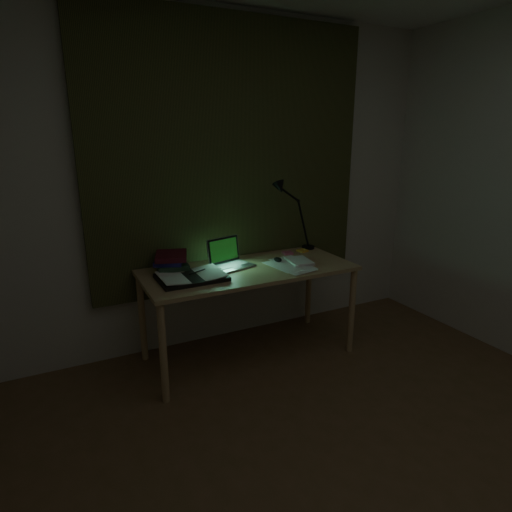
{
  "coord_description": "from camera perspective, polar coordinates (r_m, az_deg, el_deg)",
  "views": [
    {
      "loc": [
        -1.32,
        -1.07,
        1.64
      ],
      "look_at": [
        -0.05,
        1.47,
        0.82
      ],
      "focal_mm": 30.0,
      "sensor_mm": 36.0,
      "label": 1
    }
  ],
  "objects": [
    {
      "name": "book_stack",
      "position": [
        3.07,
        -11.37,
        -0.78
      ],
      "size": [
        0.27,
        0.3,
        0.13
      ],
      "primitive_type": null,
      "rotation": [
        0.0,
        0.0,
        -0.25
      ],
      "color": "white",
      "rests_on": "desk"
    },
    {
      "name": "desk",
      "position": [
        3.21,
        -0.97,
        -7.56
      ],
      "size": [
        1.53,
        0.67,
        0.7
      ],
      "primitive_type": null,
      "color": "tan",
      "rests_on": "floor"
    },
    {
      "name": "loose_papers",
      "position": [
        3.23,
        4.8,
        -0.71
      ],
      "size": [
        0.37,
        0.39,
        0.02
      ],
      "primitive_type": null,
      "rotation": [
        0.0,
        0.0,
        -0.04
      ],
      "color": "silver",
      "rests_on": "desk"
    },
    {
      "name": "mouse",
      "position": [
        3.24,
        2.93,
        -0.49
      ],
      "size": [
        0.06,
        0.09,
        0.03
      ],
      "primitive_type": "ellipsoid",
      "rotation": [
        0.0,
        0.0,
        -0.11
      ],
      "color": "black",
      "rests_on": "desk"
    },
    {
      "name": "wall_back",
      "position": [
        3.36,
        -3.38,
        9.45
      ],
      "size": [
        3.5,
        0.0,
        2.5
      ],
      "primitive_type": "cube",
      "color": "silver",
      "rests_on": "ground"
    },
    {
      "name": "laptop",
      "position": [
        3.09,
        -3.11,
        0.31
      ],
      "size": [
        0.36,
        0.38,
        0.2
      ],
      "primitive_type": null,
      "rotation": [
        0.0,
        0.0,
        0.27
      ],
      "color": "#B3B3B8",
      "rests_on": "desk"
    },
    {
      "name": "sticky_pink",
      "position": [
        3.46,
        4.24,
        0.4
      ],
      "size": [
        0.09,
        0.09,
        0.02
      ],
      "primitive_type": "cube",
      "rotation": [
        0.0,
        0.0,
        -0.16
      ],
      "color": "#DA5576",
      "rests_on": "desk"
    },
    {
      "name": "floor",
      "position": [
        2.36,
        19.83,
        -29.04
      ],
      "size": [
        3.5,
        4.0,
        0.0
      ],
      "primitive_type": "cube",
      "color": "brown",
      "rests_on": "ground"
    },
    {
      "name": "open_textbook",
      "position": [
        2.89,
        -8.59,
        -2.73
      ],
      "size": [
        0.44,
        0.32,
        0.04
      ],
      "primitive_type": null,
      "rotation": [
        0.0,
        0.0,
        0.01
      ],
      "color": "white",
      "rests_on": "desk"
    },
    {
      "name": "curtain",
      "position": [
        3.31,
        -3.16,
        12.82
      ],
      "size": [
        2.2,
        0.06,
        2.0
      ],
      "primitive_type": "cube",
      "color": "#33391C",
      "rests_on": "wall_back"
    },
    {
      "name": "desk_lamp",
      "position": [
        3.58,
        7.12,
        5.41
      ],
      "size": [
        0.44,
        0.38,
        0.57
      ],
      "primitive_type": null,
      "rotation": [
        0.0,
        0.0,
        -0.25
      ],
      "color": "black",
      "rests_on": "desk"
    },
    {
      "name": "sticky_yellow",
      "position": [
        3.54,
        6.21,
        0.72
      ],
      "size": [
        0.09,
        0.09,
        0.02
      ],
      "primitive_type": "cube",
      "rotation": [
        0.0,
        0.0,
        0.19
      ],
      "color": "yellow",
      "rests_on": "desk"
    }
  ]
}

